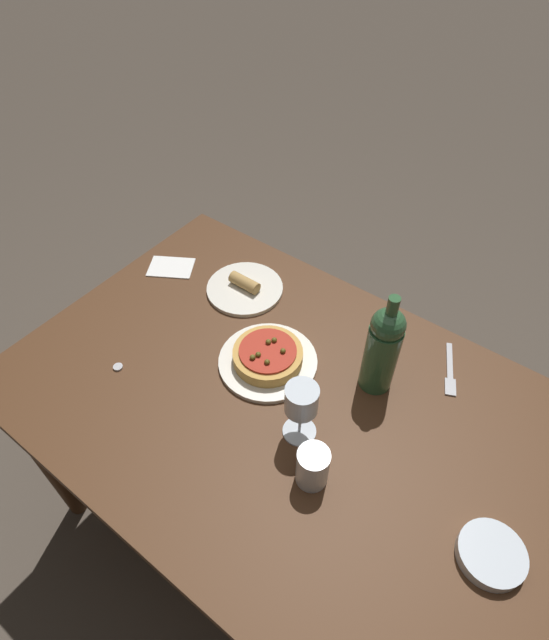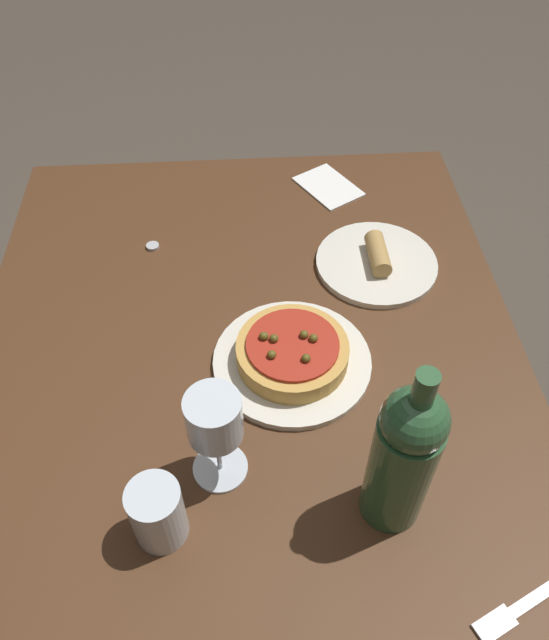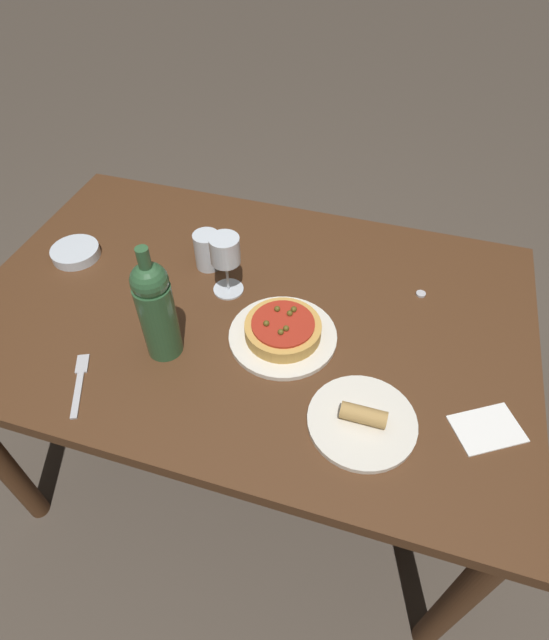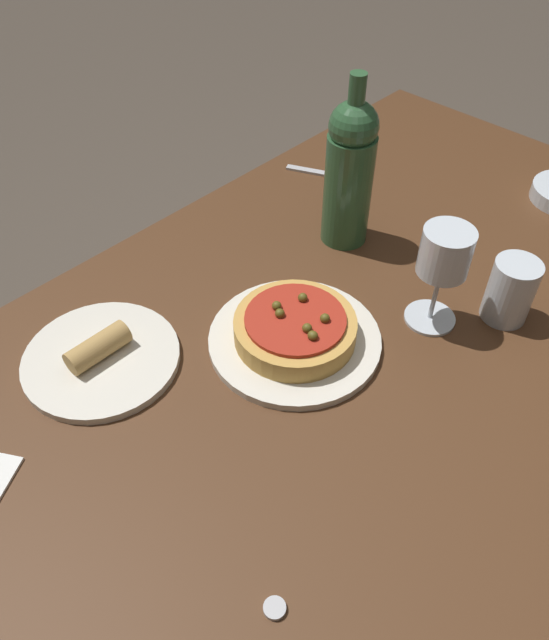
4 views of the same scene
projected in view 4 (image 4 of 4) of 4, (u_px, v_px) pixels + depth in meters
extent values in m
plane|color=#4C4238|center=(340.00, 552.00, 1.47)|extent=(14.00, 14.00, 0.00)
cube|color=#4C2D19|center=(376.00, 334.00, 0.94)|extent=(1.36, 0.89, 0.03)
cylinder|color=#4C2D19|center=(384.00, 242.00, 1.72)|extent=(0.06, 0.06, 0.72)
cylinder|color=silver|center=(295.00, 340.00, 0.90)|extent=(0.25, 0.25, 0.01)
cylinder|color=gold|center=(295.00, 329.00, 0.89)|extent=(0.18, 0.18, 0.03)
cylinder|color=#A82819|center=(295.00, 319.00, 0.87)|extent=(0.14, 0.14, 0.01)
sphere|color=brown|center=(312.00, 336.00, 0.84)|extent=(0.01, 0.01, 0.01)
sphere|color=brown|center=(303.00, 298.00, 0.89)|extent=(0.01, 0.01, 0.01)
sphere|color=brown|center=(313.00, 336.00, 0.84)|extent=(0.01, 0.01, 0.01)
sphere|color=brown|center=(280.00, 313.00, 0.87)|extent=(0.01, 0.01, 0.01)
sphere|color=brown|center=(325.00, 318.00, 0.86)|extent=(0.01, 0.01, 0.01)
sphere|color=brown|center=(307.00, 328.00, 0.85)|extent=(0.01, 0.01, 0.01)
sphere|color=brown|center=(277.00, 306.00, 0.88)|extent=(0.01, 0.01, 0.01)
cylinder|color=silver|center=(430.00, 318.00, 0.94)|extent=(0.08, 0.08, 0.00)
cylinder|color=silver|center=(435.00, 295.00, 0.91)|extent=(0.01, 0.01, 0.09)
cylinder|color=silver|center=(446.00, 252.00, 0.85)|extent=(0.07, 0.07, 0.07)
cylinder|color=#2D5633|center=(348.00, 190.00, 1.02)|extent=(0.08, 0.08, 0.19)
sphere|color=#2D5633|center=(354.00, 126.00, 0.94)|extent=(0.08, 0.08, 0.08)
cylinder|color=#2D5633|center=(357.00, 94.00, 0.91)|extent=(0.03, 0.03, 0.06)
cylinder|color=silver|center=(511.00, 291.00, 0.91)|extent=(0.07, 0.07, 0.10)
cube|color=#B7B7BC|center=(315.00, 172.00, 1.23)|extent=(0.06, 0.11, 0.00)
cube|color=#B7B7BC|center=(356.00, 179.00, 1.21)|extent=(0.04, 0.06, 0.00)
cylinder|color=silver|center=(101.00, 359.00, 0.88)|extent=(0.22, 0.22, 0.01)
cylinder|color=#B2894C|center=(98.00, 347.00, 0.86)|extent=(0.09, 0.04, 0.04)
cylinder|color=#B7B7BC|center=(275.00, 608.00, 0.64)|extent=(0.02, 0.02, 0.01)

